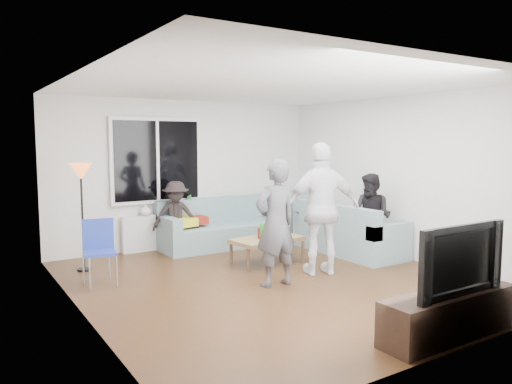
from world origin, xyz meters
TOP-DOWN VIEW (x-y plane):
  - floor at (0.00, 0.00)m, footprint 5.00×5.50m
  - ceiling at (0.00, 0.00)m, footprint 5.00×5.50m
  - wall_back at (0.00, 2.77)m, footprint 5.00×0.04m
  - wall_front at (0.00, -2.77)m, footprint 5.00×0.04m
  - wall_left at (-2.52, 0.00)m, footprint 0.04×5.50m
  - wall_right at (2.52, 0.00)m, footprint 0.04×5.50m
  - window_frame at (-0.60, 2.69)m, footprint 1.62×0.06m
  - window_glass at (-0.60, 2.65)m, footprint 1.50×0.02m
  - window_mullion at (-0.60, 2.64)m, footprint 0.05×0.03m
  - radiator at (-0.60, 2.65)m, footprint 1.30×0.12m
  - potted_plant at (-0.07, 2.62)m, footprint 0.18×0.15m
  - vase at (-0.85, 2.62)m, footprint 0.19×0.19m
  - sofa_back_section at (0.47, 2.27)m, footprint 2.30×0.85m
  - sofa_right_section at (2.02, 0.70)m, footprint 2.00×0.85m
  - sofa_corner at (2.04, 2.27)m, footprint 0.85×0.85m
  - cushion_yellow at (-0.31, 2.25)m, footprint 0.45×0.40m
  - cushion_red at (-0.05, 2.33)m, footprint 0.37×0.31m
  - coffee_table at (0.45, 0.83)m, footprint 1.17×0.73m
  - pitcher at (0.37, 0.83)m, footprint 0.17×0.17m
  - side_chair at (-2.05, 1.02)m, footprint 0.47×0.47m
  - floor_lamp at (-2.05, 1.90)m, footprint 0.32×0.32m
  - player_left at (-0.11, -0.21)m, footprint 0.60×0.40m
  - player_right at (0.77, -0.09)m, footprint 1.19×0.79m
  - spectator_right at (2.02, 0.18)m, footprint 0.67×0.78m
  - spectator_back at (-0.43, 2.30)m, footprint 0.88×0.67m
  - tv_console at (0.34, -2.50)m, footprint 1.60×0.40m
  - television at (0.34, -2.50)m, footprint 1.18×0.15m
  - bottle_d at (0.68, 0.75)m, footprint 0.07×0.07m
  - bottle_b at (0.31, 0.74)m, footprint 0.08×0.08m
  - bottle_c at (0.53, 1.01)m, footprint 0.07×0.07m

SIDE VIEW (x-z plane):
  - floor at x=0.00m, z-range -0.04..0.00m
  - coffee_table at x=0.45m, z-range 0.00..0.40m
  - tv_console at x=0.34m, z-range 0.00..0.44m
  - radiator at x=-0.60m, z-range 0.00..0.62m
  - sofa_back_section at x=0.47m, z-range 0.00..0.85m
  - sofa_right_section at x=2.02m, z-range 0.00..0.85m
  - sofa_corner at x=2.04m, z-range 0.00..0.85m
  - side_chair at x=-2.05m, z-range 0.00..0.86m
  - pitcher at x=0.37m, z-range 0.40..0.57m
  - bottle_c at x=0.53m, z-range 0.40..0.58m
  - cushion_yellow at x=-0.31m, z-range 0.44..0.58m
  - cushion_red at x=-0.05m, z-range 0.45..0.57m
  - bottle_b at x=0.31m, z-range 0.40..0.64m
  - bottle_d at x=0.68m, z-range 0.40..0.68m
  - spectator_back at x=-0.43m, z-range 0.00..1.21m
  - spectator_right at x=2.02m, z-range 0.00..1.37m
  - vase at x=-0.85m, z-range 0.62..0.81m
  - television at x=0.34m, z-range 0.44..1.12m
  - potted_plant at x=-0.07m, z-range 0.62..0.94m
  - floor_lamp at x=-2.05m, z-range 0.00..1.56m
  - player_left at x=-0.11m, z-range 0.00..1.65m
  - player_right at x=0.77m, z-range 0.00..1.87m
  - wall_back at x=0.00m, z-range 0.00..2.60m
  - wall_front at x=0.00m, z-range 0.00..2.60m
  - wall_left at x=-2.52m, z-range 0.00..2.60m
  - wall_right at x=2.52m, z-range 0.00..2.60m
  - window_frame at x=-0.60m, z-range 0.81..2.29m
  - window_glass at x=-0.60m, z-range 0.88..2.23m
  - window_mullion at x=-0.60m, z-range 0.88..2.23m
  - ceiling at x=0.00m, z-range 2.60..2.64m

